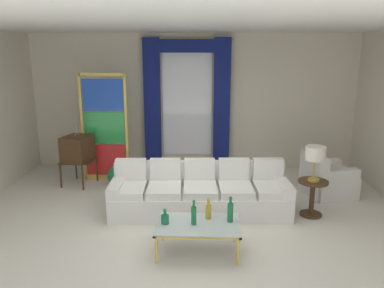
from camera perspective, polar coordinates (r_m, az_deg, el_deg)
The scene contains 16 objects.
ground_plane at distance 6.17m, azimuth -0.95°, elevation -11.53°, with size 16.00×16.00×0.00m, color silver.
wall_rear at distance 8.71m, azimuth 0.12°, elevation 6.29°, with size 8.00×0.12×3.00m, color beige.
ceiling_slab at distance 6.39m, azimuth -0.65°, elevation 17.20°, with size 8.00×7.60×0.04m, color white.
curtained_window at distance 8.52m, azimuth -0.76°, elevation 7.75°, with size 2.00×0.17×2.70m.
couch_white_long at distance 6.48m, azimuth 1.17°, elevation -7.34°, with size 2.96×1.07×0.86m.
coffee_table at distance 5.20m, azimuth 0.87°, elevation -12.08°, with size 1.11×0.70×0.41m.
bottle_blue_decanter at distance 5.29m, azimuth 2.45°, elevation -9.82°, with size 0.08×0.08×0.29m.
bottle_crystal_tall at distance 5.11m, azimuth 0.27°, elevation -10.39°, with size 0.07×0.07×0.34m.
bottle_amber_squat at distance 5.20m, azimuth 5.70°, elevation -9.91°, with size 0.08×0.08×0.36m.
bottle_ruby_flask at distance 5.17m, azimuth -4.03°, elevation -10.94°, with size 0.11×0.11×0.21m.
vintage_tv at distance 7.92m, azimuth -16.62°, elevation -0.76°, with size 0.63×0.69×1.35m.
armchair_white at distance 7.61m, azimuth 19.20°, elevation -5.01°, with size 0.96×0.95×0.80m.
stained_glass_divider at distance 7.99m, azimuth -12.83°, elevation 2.03°, with size 0.95×0.05×2.20m.
peacock_figurine at distance 7.70m, azimuth -11.06°, elevation -4.80°, with size 0.44×0.60×0.50m.
round_side_table at distance 6.58m, azimuth 17.40°, elevation -7.20°, with size 0.48×0.48×0.59m.
table_lamp_brass at distance 6.37m, azimuth 17.83°, elevation -1.54°, with size 0.32×0.32×0.57m.
Camera 1 is at (0.31, -5.57, 2.65)m, focal length 35.97 mm.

